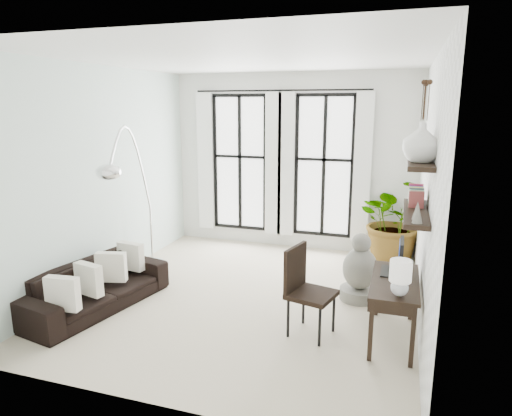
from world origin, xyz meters
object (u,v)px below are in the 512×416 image
at_px(arc_lamp, 130,163).
at_px(buddha, 360,272).
at_px(sofa, 95,287).
at_px(desk, 395,285).
at_px(plant, 396,220).
at_px(desk_chair, 304,285).

relative_size(arc_lamp, buddha, 2.50).
xyz_separation_m(sofa, desk, (3.75, 0.29, 0.39)).
xyz_separation_m(plant, desk_chair, (-0.95, -2.91, -0.15)).
distance_m(sofa, arc_lamp, 1.75).
relative_size(desk_chair, buddha, 1.11).
bearing_deg(desk_chair, arc_lamp, -179.19).
bearing_deg(buddha, sofa, -157.62).
distance_m(plant, buddha, 1.83).
height_order(desk, arc_lamp, arc_lamp).
height_order(plant, buddha, plant).
xyz_separation_m(sofa, desk_chair, (2.75, 0.19, 0.30)).
relative_size(sofa, plant, 1.36).
relative_size(desk, arc_lamp, 0.51).
height_order(sofa, buddha, buddha).
height_order(plant, arc_lamp, arc_lamp).
bearing_deg(arc_lamp, plant, 32.38).
height_order(sofa, arc_lamp, arc_lamp).
xyz_separation_m(desk_chair, arc_lamp, (-2.65, 0.63, 1.24)).
xyz_separation_m(arc_lamp, buddha, (3.18, 0.53, -1.44)).
xyz_separation_m(plant, desk, (0.05, -2.81, -0.06)).
xyz_separation_m(desk, arc_lamp, (-3.65, 0.53, 1.15)).
bearing_deg(arc_lamp, buddha, 9.44).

